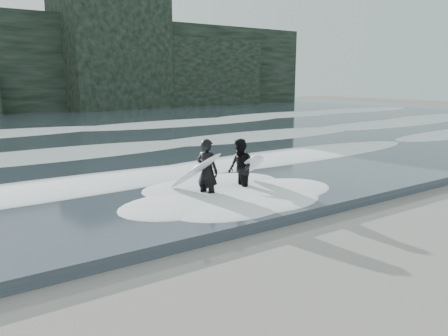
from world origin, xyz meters
The scene contains 8 objects.
ground centered at (0.00, 0.00, 0.00)m, with size 120.00×120.00×0.00m, color #735E4E.
sea centered at (0.00, 29.00, 0.15)m, with size 90.00×52.00×0.30m, color #343E48.
headland centered at (0.00, 46.00, 5.00)m, with size 70.00×9.00×10.00m, color black.
foam_near centered at (0.00, 9.00, 0.40)m, with size 60.00×3.20×0.20m, color white.
foam_mid centered at (0.00, 16.00, 0.42)m, with size 60.00×4.00×0.24m, color white.
foam_far centered at (0.00, 25.00, 0.45)m, with size 60.00×4.80×0.30m, color white.
surfer_left centered at (-2.42, 5.91, 0.97)m, with size 1.32×2.11×1.93m.
surfer_right centered at (-1.09, 5.88, 0.93)m, with size 1.55×2.12×1.83m.
Camera 1 is at (-9.01, -4.70, 3.66)m, focal length 35.00 mm.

